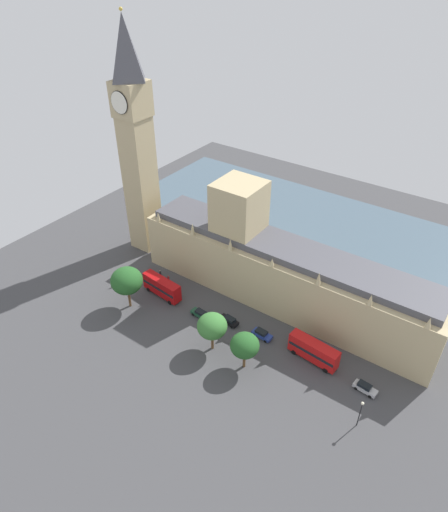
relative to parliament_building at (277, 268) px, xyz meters
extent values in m
plane|color=#424244|center=(1.99, 2.03, -8.32)|extent=(147.75, 147.75, 0.00)
cube|color=#475B6B|center=(-35.33, 2.03, -8.19)|extent=(43.12, 132.98, 0.25)
cube|color=tan|center=(-0.01, 2.03, -1.56)|extent=(13.78, 70.73, 13.53)
cube|color=tan|center=(-0.01, -10.70, 4.97)|extent=(10.11, 10.11, 26.57)
cube|color=#4C4C54|center=(-0.01, 2.03, 6.01)|extent=(10.47, 67.90, 1.60)
cone|color=tan|center=(6.48, -29.80, 6.45)|extent=(1.20, 1.20, 2.49)
cone|color=tan|center=(6.48, -19.19, 6.76)|extent=(1.20, 1.20, 3.10)
cone|color=tan|center=(6.48, -8.58, 6.62)|extent=(1.20, 1.20, 2.82)
cone|color=tan|center=(6.48, 2.03, 6.17)|extent=(1.20, 1.20, 1.92)
cone|color=tan|center=(6.48, 12.64, 6.68)|extent=(1.20, 1.20, 2.94)
cone|color=tan|center=(6.48, 23.25, 6.39)|extent=(1.20, 1.20, 2.36)
cone|color=tan|center=(6.48, 33.86, 6.37)|extent=(1.20, 1.20, 2.33)
cube|color=tan|center=(1.08, -40.17, 9.62)|extent=(6.50, 6.50, 35.87)
cube|color=tan|center=(1.08, -40.17, 31.61)|extent=(7.15, 7.15, 8.11)
cylinder|color=silver|center=(4.80, -40.17, 31.61)|extent=(0.25, 4.94, 4.94)
torus|color=black|center=(4.80, -40.17, 31.61)|extent=(0.24, 5.18, 5.18)
cylinder|color=silver|center=(1.08, -43.90, 31.61)|extent=(4.94, 0.25, 4.94)
torus|color=black|center=(1.08, -43.90, 31.61)|extent=(5.18, 0.24, 5.18)
pyramid|color=#4C4C54|center=(1.08, -40.17, 42.53)|extent=(7.15, 7.15, 13.72)
sphere|color=gold|center=(1.08, -40.17, 49.79)|extent=(0.80, 0.80, 0.80)
cube|color=#B20C0F|center=(15.39, -21.93, -5.67)|extent=(3.44, 10.68, 4.20)
cube|color=black|center=(15.39, -21.93, -5.58)|extent=(3.47, 10.29, 0.70)
cylinder|color=black|center=(14.58, -18.17, -7.77)|extent=(0.45, 1.13, 1.10)
cylinder|color=black|center=(16.87, -18.38, -7.77)|extent=(0.45, 1.13, 1.10)
cylinder|color=black|center=(13.91, -25.49, -7.77)|extent=(0.45, 1.13, 1.10)
cylinder|color=black|center=(16.20, -25.70, -7.77)|extent=(0.45, 1.13, 1.10)
cube|color=#19472D|center=(16.08, -10.03, -7.60)|extent=(2.04, 4.70, 0.75)
cube|color=black|center=(16.10, -9.80, -6.90)|extent=(1.62, 2.67, 0.65)
cylinder|color=black|center=(16.75, -11.55, -7.98)|extent=(0.30, 0.70, 0.68)
cylinder|color=black|center=(15.20, -11.44, -7.98)|extent=(0.30, 0.70, 0.68)
cylinder|color=black|center=(16.96, -8.62, -7.98)|extent=(0.30, 0.70, 0.68)
cylinder|color=black|center=(15.41, -8.51, -7.98)|extent=(0.30, 0.70, 0.68)
cube|color=black|center=(14.14, -3.54, -7.60)|extent=(2.21, 4.71, 0.75)
cube|color=black|center=(14.16, -3.32, -6.90)|extent=(1.73, 2.69, 0.65)
cylinder|color=black|center=(14.79, -5.08, -7.98)|extent=(0.32, 0.70, 0.68)
cylinder|color=black|center=(13.20, -4.92, -7.98)|extent=(0.32, 0.70, 0.68)
cylinder|color=black|center=(15.09, -2.17, -7.98)|extent=(0.32, 0.70, 0.68)
cylinder|color=black|center=(13.49, -2.01, -7.98)|extent=(0.32, 0.70, 0.68)
cube|color=navy|center=(13.58, 4.72, -7.60)|extent=(2.11, 4.58, 0.75)
cube|color=black|center=(13.56, 4.50, -6.90)|extent=(1.69, 2.60, 0.65)
cylinder|color=black|center=(12.85, 6.20, -7.98)|extent=(0.30, 0.70, 0.68)
cylinder|color=black|center=(14.50, 6.09, -7.98)|extent=(0.30, 0.70, 0.68)
cylinder|color=black|center=(12.66, 3.35, -7.98)|extent=(0.30, 0.70, 0.68)
cylinder|color=black|center=(14.30, 3.24, -7.98)|extent=(0.30, 0.70, 0.68)
cube|color=red|center=(13.10, 16.33, -5.67)|extent=(3.47, 10.69, 4.20)
cube|color=black|center=(13.10, 16.33, -5.58)|extent=(3.49, 10.29, 0.70)
cylinder|color=black|center=(12.30, 20.10, -7.77)|extent=(0.45, 1.13, 1.10)
cylinder|color=black|center=(14.59, 19.88, -7.77)|extent=(0.45, 1.13, 1.10)
cylinder|color=black|center=(11.62, 12.78, -7.77)|extent=(0.45, 1.13, 1.10)
cylinder|color=black|center=(13.91, 12.57, -7.77)|extent=(0.45, 1.13, 1.10)
cube|color=#B7B7BC|center=(14.43, 27.86, -7.60)|extent=(2.18, 4.65, 0.75)
cube|color=black|center=(14.41, 27.64, -6.90)|extent=(1.70, 2.65, 0.65)
cylinder|color=black|center=(13.80, 29.37, -7.98)|extent=(0.32, 0.70, 0.68)
cylinder|color=black|center=(15.36, 29.21, -7.98)|extent=(0.32, 0.70, 0.68)
cylinder|color=black|center=(13.50, 26.51, -7.98)|extent=(0.32, 0.70, 0.68)
cylinder|color=black|center=(15.06, 26.35, -7.98)|extent=(0.32, 0.70, 0.68)
cylinder|color=black|center=(9.90, -27.64, -7.66)|extent=(0.48, 0.48, 1.32)
sphere|color=beige|center=(9.90, -27.64, -6.87)|extent=(0.25, 0.25, 0.25)
cube|color=navy|center=(9.92, -27.92, -7.59)|extent=(0.31, 0.13, 0.24)
cylinder|color=maroon|center=(10.34, -24.48, -7.63)|extent=(0.49, 0.49, 1.37)
sphere|color=#8C6647|center=(10.34, -24.48, -6.82)|extent=(0.26, 0.26, 0.26)
cube|color=navy|center=(10.31, -24.77, -7.57)|extent=(0.32, 0.13, 0.25)
cylinder|color=gray|center=(10.66, 11.06, -7.60)|extent=(0.68, 0.68, 1.44)
sphere|color=tan|center=(10.66, 11.06, -6.74)|extent=(0.28, 0.28, 0.28)
cube|color=black|center=(10.44, 10.86, -7.53)|extent=(0.30, 0.31, 0.26)
cylinder|color=brown|center=(22.55, -25.55, -5.97)|extent=(0.56, 0.56, 4.70)
ellipsoid|color=#235623|center=(22.55, -25.55, -0.93)|extent=(7.19, 7.19, 6.11)
cylinder|color=brown|center=(22.54, 5.97, -6.43)|extent=(0.56, 0.56, 3.77)
ellipsoid|color=#235623|center=(22.54, 5.97, -2.40)|extent=(5.72, 5.72, 4.86)
cylinder|color=brown|center=(22.18, -2.08, -6.34)|extent=(0.56, 0.56, 3.95)
ellipsoid|color=#387533|center=(22.18, -2.08, -2.06)|extent=(6.14, 6.14, 5.22)
cylinder|color=black|center=(22.27, 29.43, -5.45)|extent=(0.18, 0.18, 5.75)
sphere|color=#F2EAC6|center=(22.27, 29.43, -2.29)|extent=(0.56, 0.56, 0.56)
camera|label=1|loc=(74.60, 37.94, 61.45)|focal=31.66mm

